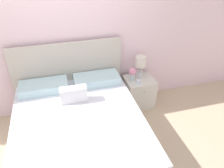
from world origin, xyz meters
TOP-DOWN VIEW (x-y plane):
  - ground_plane at (0.00, 0.00)m, footprint 12.00×12.00m
  - wall_back at (0.00, 0.07)m, footprint 8.00×0.06m
  - bed at (0.00, -0.96)m, footprint 1.80×2.06m
  - nightstand at (1.20, -0.24)m, footprint 0.51×0.47m
  - table_lamp at (1.24, -0.13)m, footprint 0.19×0.19m
  - flower_vase at (1.06, -0.23)m, footprint 0.13×0.13m
  - teacup at (1.13, -0.36)m, footprint 0.12×0.12m

SIDE VIEW (x-z plane):
  - ground_plane at x=0.00m, z-range 0.00..0.00m
  - nightstand at x=1.20m, z-range 0.00..0.54m
  - bed at x=0.00m, z-range -0.31..0.97m
  - teacup at x=1.13m, z-range 0.54..0.60m
  - flower_vase at x=1.06m, z-range 0.57..0.80m
  - table_lamp at x=1.24m, z-range 0.60..0.98m
  - wall_back at x=0.00m, z-range 0.00..2.60m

